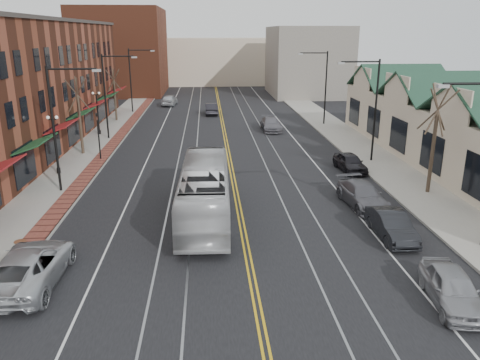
{
  "coord_description": "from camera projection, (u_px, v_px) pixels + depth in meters",
  "views": [
    {
      "loc": [
        -1.78,
        -13.95,
        10.09
      ],
      "look_at": [
        0.03,
        11.54,
        2.0
      ],
      "focal_mm": 35.0,
      "sensor_mm": 36.0,
      "label": 1
    }
  ],
  "objects": [
    {
      "name": "lamppost_l_3",
      "position": [
        98.0,
        114.0,
        47.24
      ],
      "size": [
        0.84,
        0.28,
        4.27
      ],
      "color": "black",
      "rests_on": "sidewalk_left"
    },
    {
      "name": "parked_car_b",
      "position": [
        392.0,
        225.0,
        23.84
      ],
      "size": [
        1.47,
        4.18,
        1.38
      ],
      "primitive_type": "imported",
      "rotation": [
        0.0,
        0.0,
        0.0
      ],
      "color": "black",
      "rests_on": "ground"
    },
    {
      "name": "parked_car_c",
      "position": [
        362.0,
        195.0,
        28.25
      ],
      "size": [
        2.43,
        5.02,
        1.41
      ],
      "primitive_type": "imported",
      "rotation": [
        0.0,
        0.0,
        0.1
      ],
      "color": "#5C5B62",
      "rests_on": "ground"
    },
    {
      "name": "sidewalk_left",
      "position": [
        70.0,
        174.0,
        34.62
      ],
      "size": [
        4.0,
        120.0,
        0.15
      ],
      "primitive_type": "cube",
      "color": "gray",
      "rests_on": "ground"
    },
    {
      "name": "streetlight_r_1",
      "position": [
        371.0,
        100.0,
        36.59
      ],
      "size": [
        3.33,
        0.25,
        8.0
      ],
      "color": "black",
      "rests_on": "sidewalk_right"
    },
    {
      "name": "tree_right_mid",
      "position": [
        434.0,
        138.0,
        29.46
      ],
      "size": [
        1.9,
        1.46,
        6.93
      ],
      "color": "#382B21",
      "rests_on": "sidewalk_right"
    },
    {
      "name": "backdrop_right",
      "position": [
        307.0,
        61.0,
        77.6
      ],
      "size": [
        12.0,
        16.0,
        11.0
      ],
      "primitive_type": "cube",
      "color": "slate",
      "rests_on": "ground"
    },
    {
      "name": "sidewalk_right",
      "position": [
        386.0,
        168.0,
        36.24
      ],
      "size": [
        4.0,
        120.0,
        0.15
      ],
      "primitive_type": "cube",
      "color": "gray",
      "rests_on": "ground"
    },
    {
      "name": "streetlight_l_2",
      "position": [
        109.0,
        88.0,
        44.6
      ],
      "size": [
        3.33,
        0.25,
        8.0
      ],
      "color": "black",
      "rests_on": "sidewalk_left"
    },
    {
      "name": "parked_car_a",
      "position": [
        452.0,
        288.0,
        17.98
      ],
      "size": [
        2.21,
        4.31,
        1.41
      ],
      "primitive_type": "imported",
      "rotation": [
        0.0,
        0.0,
        -0.14
      ],
      "color": "#999AA0",
      "rests_on": "ground"
    },
    {
      "name": "streetlight_l_1",
      "position": [
        60.0,
        117.0,
        29.39
      ],
      "size": [
        3.33,
        0.25,
        8.0
      ],
      "color": "black",
      "rests_on": "sidewalk_left"
    },
    {
      "name": "transit_bus",
      "position": [
        205.0,
        192.0,
        26.23
      ],
      "size": [
        2.9,
        11.21,
        3.1
      ],
      "primitive_type": "imported",
      "rotation": [
        0.0,
        0.0,
        3.12
      ],
      "color": "silver",
      "rests_on": "ground"
    },
    {
      "name": "tree_left_far",
      "position": [
        115.0,
        93.0,
        54.54
      ],
      "size": [
        1.66,
        1.28,
        6.02
      ],
      "color": "#382B21",
      "rests_on": "sidewalk_left"
    },
    {
      "name": "streetlight_r_2",
      "position": [
        322.0,
        80.0,
        51.8
      ],
      "size": [
        3.33,
        0.25,
        8.0
      ],
      "color": "black",
      "rests_on": "sidewalk_right"
    },
    {
      "name": "building_left",
      "position": [
        1.0,
        90.0,
        39.17
      ],
      "size": [
        10.0,
        50.0,
        11.0
      ],
      "primitive_type": "cube",
      "color": "brown",
      "rests_on": "ground"
    },
    {
      "name": "parked_suv",
      "position": [
        29.0,
        266.0,
        19.44
      ],
      "size": [
        2.74,
        5.76,
        1.59
      ],
      "primitive_type": "imported",
      "rotation": [
        0.0,
        0.0,
        3.12
      ],
      "color": "#B7BABF",
      "rests_on": "ground"
    },
    {
      "name": "distant_car_right",
      "position": [
        271.0,
        124.0,
        50.09
      ],
      "size": [
        2.0,
        4.79,
        1.38
      ],
      "primitive_type": "imported",
      "rotation": [
        0.0,
        0.0,
        0.01
      ],
      "color": "slate",
      "rests_on": "ground"
    },
    {
      "name": "ground",
      "position": [
        262.0,
        333.0,
        16.43
      ],
      "size": [
        160.0,
        160.0,
        0.0
      ],
      "primitive_type": "plane",
      "color": "black",
      "rests_on": "ground"
    },
    {
      "name": "backdrop_mid",
      "position": [
        215.0,
        61.0,
        95.91
      ],
      "size": [
        22.0,
        14.0,
        9.0
      ],
      "primitive_type": "cube",
      "color": "beige",
      "rests_on": "ground"
    },
    {
      "name": "streetlight_l_3",
      "position": [
        134.0,
        74.0,
        59.82
      ],
      "size": [
        3.33,
        0.25,
        8.0
      ],
      "color": "black",
      "rests_on": "sidewalk_left"
    },
    {
      "name": "manhole_far",
      "position": [
        20.0,
        241.0,
        23.24
      ],
      "size": [
        0.6,
        0.6,
        0.02
      ],
      "primitive_type": "cylinder",
      "color": "#592D19",
      "rests_on": "sidewalk_left"
    },
    {
      "name": "backdrop_left",
      "position": [
        122.0,
        51.0,
        79.81
      ],
      "size": [
        14.0,
        18.0,
        14.0
      ],
      "primitive_type": "cube",
      "color": "brown",
      "rests_on": "ground"
    },
    {
      "name": "tree_left_near",
      "position": [
        79.0,
        114.0,
        39.26
      ],
      "size": [
        1.78,
        1.37,
        6.48
      ],
      "color": "#382B21",
      "rests_on": "sidewalk_left"
    },
    {
      "name": "distant_car_far",
      "position": [
        170.0,
        100.0,
        67.31
      ],
      "size": [
        2.32,
        4.79,
        1.58
      ],
      "primitive_type": "imported",
      "rotation": [
        0.0,
        0.0,
        3.04
      ],
      "color": "#B5B9BD",
      "rests_on": "ground"
    },
    {
      "name": "building_right",
      "position": [
        465.0,
        138.0,
        35.98
      ],
      "size": [
        8.0,
        36.0,
        4.6
      ],
      "primitive_type": "cube",
      "color": "beige",
      "rests_on": "ground"
    },
    {
      "name": "lamppost_l_2",
      "position": [
        56.0,
        146.0,
        33.92
      ],
      "size": [
        0.84,
        0.28,
        4.27
      ],
      "color": "black",
      "rests_on": "sidewalk_left"
    },
    {
      "name": "parked_car_d",
      "position": [
        350.0,
        162.0,
        35.42
      ],
      "size": [
        1.98,
        4.12,
        1.36
      ],
      "primitive_type": "imported",
      "rotation": [
        0.0,
        0.0,
        0.1
      ],
      "color": "black",
      "rests_on": "ground"
    },
    {
      "name": "distant_car_left",
      "position": [
        212.0,
        109.0,
        59.93
      ],
      "size": [
        1.58,
        4.42,
        1.45
      ],
      "primitive_type": "imported",
      "rotation": [
        0.0,
        0.0,
        3.15
      ],
      "color": "black",
      "rests_on": "ground"
    },
    {
      "name": "traffic_signal",
      "position": [
        98.0,
        132.0,
        37.83
      ],
      "size": [
        0.18,
        0.15,
        3.8
      ],
      "color": "black",
      "rests_on": "sidewalk_left"
    }
  ]
}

